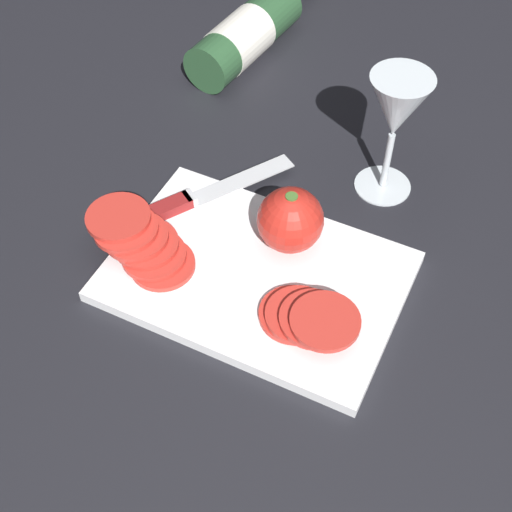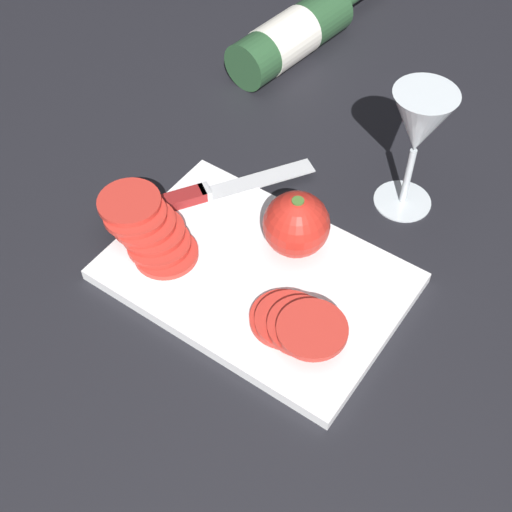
{
  "view_description": "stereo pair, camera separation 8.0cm",
  "coord_description": "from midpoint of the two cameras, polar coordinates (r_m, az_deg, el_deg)",
  "views": [
    {
      "loc": [
        -0.15,
        0.43,
        0.67
      ],
      "look_at": [
        0.07,
        -0.03,
        0.05
      ],
      "focal_mm": 50.0,
      "sensor_mm": 36.0,
      "label": 1
    },
    {
      "loc": [
        -0.22,
        0.39,
        0.67
      ],
      "look_at": [
        0.07,
        -0.03,
        0.05
      ],
      "focal_mm": 50.0,
      "sensor_mm": 36.0,
      "label": 2
    }
  ],
  "objects": [
    {
      "name": "tomato_slice_stack_far",
      "position": [
        0.84,
        -6.01,
        2.12
      ],
      "size": [
        0.14,
        0.09,
        0.04
      ],
      "color": "red",
      "rests_on": "cutting_board"
    },
    {
      "name": "tomato_slice_stack_near",
      "position": [
        0.77,
        6.35,
        -5.6
      ],
      "size": [
        0.12,
        0.08,
        0.03
      ],
      "color": "red",
      "rests_on": "cutting_board"
    },
    {
      "name": "wine_bottle",
      "position": [
        1.15,
        5.22,
        17.2
      ],
      "size": [
        0.1,
        0.35,
        0.08
      ],
      "color": "#2D5633",
      "rests_on": "ground_plane"
    },
    {
      "name": "knife",
      "position": [
        0.9,
        -2.61,
        4.63
      ],
      "size": [
        0.15,
        0.21,
        0.01
      ],
      "rotation": [
        0.0,
        0.0,
        4.14
      ],
      "color": "silver",
      "rests_on": "cutting_board"
    },
    {
      "name": "ground_plane",
      "position": [
        0.8,
        5.87,
        -5.89
      ],
      "size": [
        3.0,
        3.0,
        0.0
      ],
      "primitive_type": "plane",
      "color": "black"
    },
    {
      "name": "wine_glass",
      "position": [
        0.86,
        15.55,
        9.69
      ],
      "size": [
        0.08,
        0.08,
        0.17
      ],
      "color": "silver",
      "rests_on": "ground_plane"
    },
    {
      "name": "cutting_board",
      "position": [
        0.83,
        2.76,
        -1.81
      ],
      "size": [
        0.34,
        0.23,
        0.02
      ],
      "color": "white",
      "rests_on": "ground_plane"
    },
    {
      "name": "whole_tomato",
      "position": [
        0.82,
        6.04,
        2.36
      ],
      "size": [
        0.08,
        0.08,
        0.08
      ],
      "color": "red",
      "rests_on": "cutting_board"
    }
  ]
}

